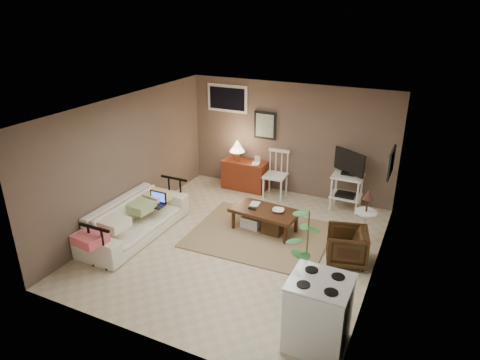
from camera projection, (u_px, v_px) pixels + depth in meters
The scene contains 20 objects.
floor at pixel (238, 244), 7.44m from camera, with size 5.00×5.00×0.00m, color #C1B293.
art_back at pixel (265, 125), 9.16m from camera, with size 0.50×0.03×0.60m, color black.
art_right at pixel (391, 163), 6.85m from camera, with size 0.03×0.60×0.45m, color black.
window at pixel (227, 98), 9.32m from camera, with size 0.96×0.03×0.60m, color silver.
rug at pixel (260, 235), 7.72m from camera, with size 2.40×1.92×0.02m, color #9A8359.
coffee_table at pixel (264, 218), 7.78m from camera, with size 1.26×0.73×0.46m.
sofa at pixel (135, 214), 7.57m from camera, with size 2.22×0.65×0.87m, color white.
sofa_pillows at pixel (127, 215), 7.30m from camera, with size 0.43×2.11×0.15m, color #EFE3C6, non-canonical shape.
sofa_end_rails at pixel (141, 218), 7.54m from camera, with size 0.60×2.22×0.75m, color black, non-canonical shape.
laptop at pixel (157, 201), 7.75m from camera, with size 0.34×0.25×0.23m.
red_console at pixel (244, 172), 9.52m from camera, with size 0.98×0.43×1.13m.
spindle_chair at pixel (276, 176), 9.11m from camera, with size 0.48×0.48×1.01m.
tv_stand at pixel (347, 179), 8.44m from camera, with size 0.66×0.48×1.25m.
side_table at pixel (366, 211), 7.27m from camera, with size 0.37×0.37×1.00m.
armchair at pixel (347, 244), 6.83m from camera, with size 0.62×0.58×0.64m, color black.
potted_plant at pixel (306, 256), 5.64m from camera, with size 0.37×0.37×1.50m.
stove at pixel (318, 313), 5.10m from camera, with size 0.72×0.67×0.94m.
bowl at pixel (278, 207), 7.59m from camera, with size 0.21×0.05×0.21m, color #38190F.
book_table at pixel (251, 198), 7.89m from camera, with size 0.16×0.02×0.22m, color #38190F.
book_console at pixel (252, 159), 9.22m from camera, with size 0.16×0.02×0.21m, color #38190F.
Camera 1 is at (2.80, -5.79, 3.91)m, focal length 32.00 mm.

